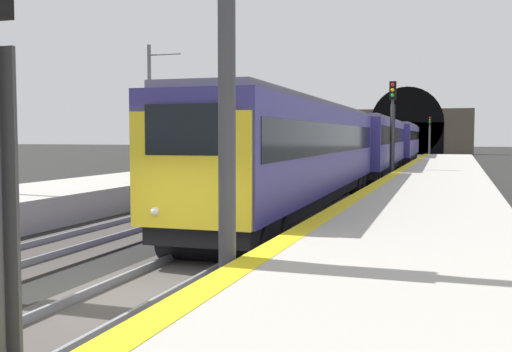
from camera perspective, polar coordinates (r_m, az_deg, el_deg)
ground_plane at (r=11.29m, az=-11.78°, el=-11.39°), size 320.00×320.00×0.00m
platform_right at (r=9.75m, az=12.72°, el=-10.78°), size 112.00×4.68×1.01m
platform_right_edge_strip at (r=10.06m, az=0.72°, el=-7.26°), size 112.00×0.50×0.01m
track_main_line at (r=11.28m, az=-11.78°, el=-11.18°), size 160.00×2.65×0.21m
train_main_approaching at (r=42.80m, az=11.08°, el=3.04°), size 62.65×3.31×4.17m
train_adjacent_platform at (r=43.59m, az=5.58°, el=2.93°), size 38.63×2.81×4.79m
railway_signal_mid at (r=35.50m, az=12.78°, el=4.82°), size 0.39×0.38×6.04m
railway_signal_far at (r=84.64m, az=16.12°, el=3.96°), size 0.39×0.38×5.52m
overhead_signal_gantry at (r=11.92m, az=-22.46°, el=13.97°), size 0.70×8.63×6.73m
tunnel_portal at (r=99.31m, az=14.12°, el=4.12°), size 2.46×20.12×11.27m
catenary_mast_far at (r=35.86m, az=-9.99°, el=5.81°), size 0.22×2.13×8.21m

